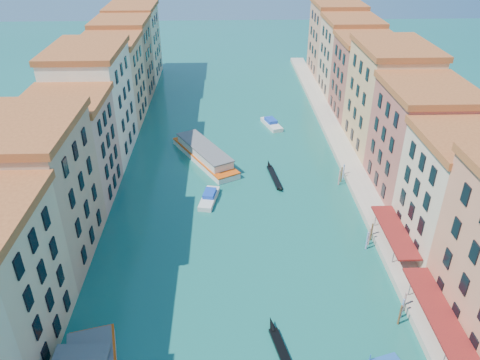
% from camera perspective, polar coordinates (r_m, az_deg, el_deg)
% --- Properties ---
extents(left_bank_palazzos, '(12.80, 128.40, 21.00)m').
position_cam_1_polar(left_bank_palazzos, '(87.77, -18.32, 6.98)').
color(left_bank_palazzos, beige).
rests_on(left_bank_palazzos, ground).
extents(right_bank_palazzos, '(12.80, 128.40, 21.00)m').
position_cam_1_polar(right_bank_palazzos, '(90.09, 18.65, 7.54)').
color(right_bank_palazzos, '#9C4237').
rests_on(right_bank_palazzos, ground).
extents(quay, '(4.00, 140.00, 1.00)m').
position_cam_1_polar(quay, '(91.43, 13.01, 2.31)').
color(quay, '#AFA18D').
rests_on(quay, ground).
extents(restaurant_awnings, '(3.20, 44.55, 3.12)m').
position_cam_1_polar(restaurant_awnings, '(58.03, 23.34, -15.15)').
color(restaurant_awnings, maroon).
rests_on(restaurant_awnings, ground).
extents(mooring_poles_right, '(1.44, 54.24, 3.20)m').
position_cam_1_polar(mooring_poles_right, '(61.80, 18.29, -12.89)').
color(mooring_poles_right, '#52301C').
rests_on(mooring_poles_right, ground).
extents(vaporetto_far, '(13.44, 19.46, 2.94)m').
position_cam_1_polar(vaporetto_far, '(90.08, -4.37, 3.19)').
color(vaporetto_far, silver).
rests_on(vaporetto_far, ground).
extents(gondola_fore, '(3.29, 11.21, 2.26)m').
position_cam_1_polar(gondola_fore, '(53.61, 5.56, -20.86)').
color(gondola_fore, black).
rests_on(gondola_fore, ground).
extents(gondola_far, '(2.28, 10.94, 1.55)m').
position_cam_1_polar(gondola_far, '(84.37, 4.18, 0.45)').
color(gondola_far, black).
rests_on(gondola_far, ground).
extents(motorboat_mid, '(3.51, 7.27, 1.45)m').
position_cam_1_polar(motorboat_mid, '(77.76, -3.79, -2.12)').
color(motorboat_mid, silver).
rests_on(motorboat_mid, ground).
extents(motorboat_far, '(4.55, 7.92, 1.56)m').
position_cam_1_polar(motorboat_far, '(105.26, 3.85, 6.89)').
color(motorboat_far, silver).
rests_on(motorboat_far, ground).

